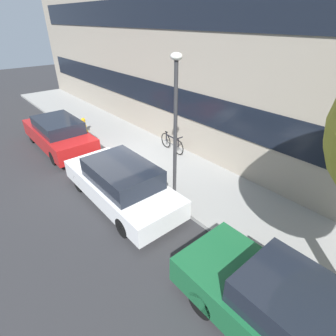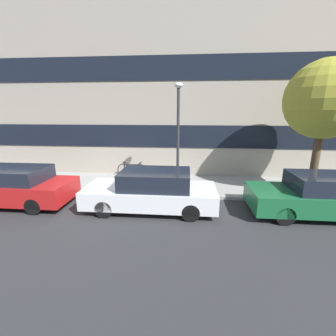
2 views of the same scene
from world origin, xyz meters
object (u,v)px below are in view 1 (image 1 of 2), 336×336
object	(u,v)px
parked_car_white	(121,183)
fire_hydrant	(84,125)
parked_car_green	(300,324)
lamp_post	(176,114)
parked_car_red	(59,134)
bicycle	(172,143)

from	to	relation	value
parked_car_white	fire_hydrant	world-z (taller)	parked_car_white
parked_car_white	parked_car_green	size ratio (longest dim) A/B	0.98
parked_car_white	lamp_post	world-z (taller)	lamp_post
parked_car_red	fire_hydrant	xyz separation A→B (m)	(-0.82, 1.53, -0.20)
parked_car_green	parked_car_red	bearing A→B (deg)	0.00
fire_hydrant	bicycle	xyz separation A→B (m)	(4.46, 1.91, 0.01)
parked_car_red	fire_hydrant	distance (m)	1.74
parked_car_red	lamp_post	world-z (taller)	lamp_post
parked_car_red	parked_car_green	size ratio (longest dim) A/B	0.99
bicycle	lamp_post	distance (m)	3.81
parked_car_red	fire_hydrant	bearing A→B (deg)	-61.71
bicycle	lamp_post	world-z (taller)	lamp_post
parked_car_white	lamp_post	xyz separation A→B (m)	(0.81, 1.48, 2.09)
parked_car_white	bicycle	bearing A→B (deg)	-65.71
parked_car_red	bicycle	xyz separation A→B (m)	(3.63, 3.44, -0.18)
fire_hydrant	parked_car_red	bearing A→B (deg)	-61.71
parked_car_green	fire_hydrant	bearing A→B (deg)	-7.49
parked_car_green	fire_hydrant	distance (m)	11.72
fire_hydrant	parked_car_white	bearing A→B (deg)	-14.26
parked_car_white	parked_car_green	xyz separation A→B (m)	(5.61, 0.00, 0.01)
parked_car_red	lamp_post	bearing A→B (deg)	-166.10
parked_car_white	fire_hydrant	xyz separation A→B (m)	(-6.01, 1.53, -0.19)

